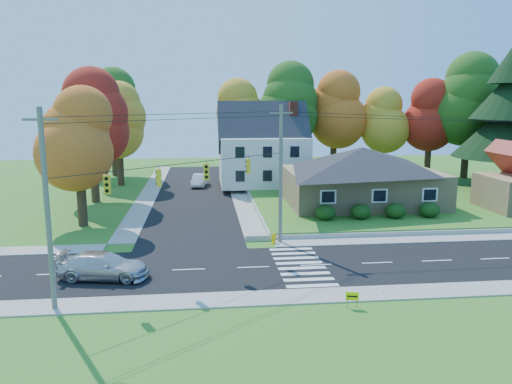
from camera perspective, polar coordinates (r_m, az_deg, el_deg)
The scene contains 24 objects.
ground at distance 32.08m, azimuth 6.88°, elevation -8.31°, with size 120.00×120.00×0.00m, color #3D7923.
road_main at distance 32.08m, azimuth 6.88°, elevation -8.29°, with size 90.00×8.00×0.02m, color black.
road_cross at distance 56.52m, azimuth -7.03°, elevation -0.06°, with size 8.00×44.00×0.02m, color black.
sidewalk_north at distance 36.73m, azimuth 5.14°, elevation -5.76°, with size 90.00×2.00×0.08m, color #9C9A90.
sidewalk_south at distance 27.53m, azimuth 9.25°, elevation -11.53°, with size 90.00×2.00×0.08m, color #9C9A90.
lawn at distance 55.30m, azimuth 15.20°, elevation -0.33°, with size 30.00×30.00×0.50m, color #3D7923.
ranch_house at distance 48.48m, azimuth 11.98°, elevation 1.94°, with size 14.60×10.60×5.40m.
colonial_house at distance 58.28m, azimuth 0.85°, elevation 4.88°, with size 10.40×8.40×9.60m.
hedge_row at distance 42.94m, azimuth 13.78°, elevation -2.12°, with size 10.70×1.70×1.27m.
traffic_infrastructure at distance 32.08m, azimuth 6.28°, elevation 1.19°, with size 38.10×10.66×10.00m.
tree_lot_0 at distance 63.79m, azimuth -1.64°, elevation 8.72°, with size 6.72×6.72×12.51m.
tree_lot_1 at distance 63.53m, azimuth 3.91°, elevation 9.87°, with size 7.84×7.84×14.60m.
tree_lot_2 at distance 65.81m, azimuth 8.97°, elevation 9.22°, with size 7.28×7.28×13.56m.
tree_lot_3 at distance 66.71m, azimuth 14.19°, elevation 7.92°, with size 6.16×6.16×11.47m.
tree_lot_4 at distance 68.08m, azimuth 19.30°, elevation 8.25°, with size 6.72×6.72×12.51m.
tree_lot_5 at distance 68.09m, azimuth 23.22°, elevation 9.65°, with size 8.40×8.40×15.64m.
tree_west_0 at distance 42.87m, azimuth -19.70°, elevation 5.69°, with size 6.16×6.16×11.47m.
tree_west_1 at distance 52.76m, azimuth -18.33°, elevation 7.99°, with size 7.28×7.28×13.56m.
tree_west_2 at distance 62.42m, azimuth -15.48°, elevation 7.85°, with size 6.72×6.72×12.51m.
tree_west_3 at distance 70.60m, azimuth -16.11°, elevation 9.15°, with size 7.84×7.84×14.60m.
silver_sedan at distance 30.64m, azimuth -17.04°, elevation -8.07°, with size 2.15×5.29×1.54m, color silver.
white_car at distance 60.43m, azimuth -6.50°, elevation 1.34°, with size 1.52×4.37×1.44m, color silver.
fire_hydrant at distance 36.30m, azimuth 2.04°, elevation -5.35°, with size 0.46×0.36×0.81m.
yard_sign at distance 25.98m, azimuth 10.94°, elevation -11.66°, with size 0.65×0.18×0.83m.
Camera 1 is at (-6.99, -29.56, 10.32)m, focal length 35.00 mm.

